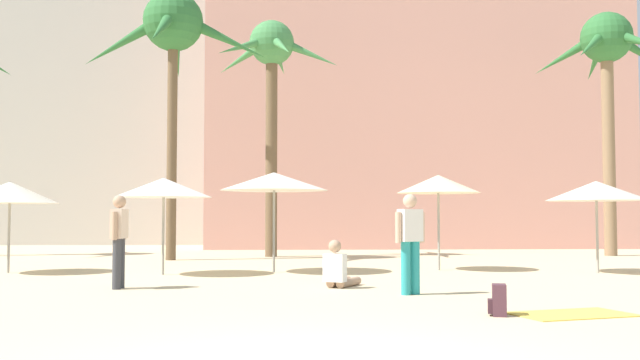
# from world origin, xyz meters

# --- Properties ---
(hotel_pink) EXTENTS (18.19, 8.75, 14.14)m
(hotel_pink) POSITION_xyz_m (5.48, 27.50, 7.07)
(hotel_pink) COLOR #DB9989
(hotel_pink) RESTS_ON ground
(palm_tree_left) EXTENTS (4.77, 4.97, 8.48)m
(palm_tree_left) POSITION_xyz_m (10.89, 18.10, 6.90)
(palm_tree_left) COLOR #896B4C
(palm_tree_left) RESTS_ON ground
(palm_tree_center) EXTENTS (4.32, 4.65, 8.03)m
(palm_tree_center) POSITION_xyz_m (-0.79, 18.08, 6.48)
(palm_tree_center) COLOR brown
(palm_tree_center) RESTS_ON ground
(palm_tree_right) EXTENTS (5.83, 5.82, 8.41)m
(palm_tree_right) POSITION_xyz_m (-3.85, 16.30, 7.05)
(palm_tree_right) COLOR brown
(palm_tree_right) RESTS_ON ground
(cafe_umbrella_0) EXTENTS (2.22, 2.22, 2.23)m
(cafe_umbrella_0) POSITION_xyz_m (-3.12, 10.57, 2.00)
(cafe_umbrella_0) COLOR gray
(cafe_umbrella_0) RESTS_ON ground
(cafe_umbrella_1) EXTENTS (2.09, 2.09, 2.38)m
(cafe_umbrella_1) POSITION_xyz_m (3.53, 11.68, 2.15)
(cafe_umbrella_1) COLOR gray
(cafe_umbrella_1) RESTS_ON ground
(cafe_umbrella_2) EXTENTS (2.60, 2.60, 2.40)m
(cafe_umbrella_2) POSITION_xyz_m (-0.58, 11.16, 2.18)
(cafe_umbrella_2) COLOR gray
(cafe_umbrella_2) RESTS_ON ground
(cafe_umbrella_3) EXTENTS (2.25, 2.25, 2.17)m
(cafe_umbrella_3) POSITION_xyz_m (-6.87, 11.29, 1.91)
(cafe_umbrella_3) COLOR gray
(cafe_umbrella_3) RESTS_ON ground
(cafe_umbrella_4) EXTENTS (2.38, 2.38, 2.18)m
(cafe_umbrella_4) POSITION_xyz_m (7.08, 10.57, 1.94)
(cafe_umbrella_4) COLOR gray
(cafe_umbrella_4) RESTS_ON ground
(beach_towel) EXTENTS (1.80, 1.34, 0.01)m
(beach_towel) POSITION_xyz_m (3.56, 3.46, 0.01)
(beach_towel) COLOR #F4CC4C
(beach_towel) RESTS_ON ground
(backpack) EXTENTS (0.30, 0.34, 0.42)m
(backpack) POSITION_xyz_m (2.53, 3.40, 0.20)
(backpack) COLOR #4F2E37
(backpack) RESTS_ON ground
(person_near_right) EXTENTS (0.26, 0.61, 1.73)m
(person_near_right) POSITION_xyz_m (-3.38, 7.32, 0.95)
(person_near_right) COLOR #3D3D42
(person_near_right) RESTS_ON ground
(person_near_left) EXTENTS (0.79, 1.03, 0.90)m
(person_near_left) POSITION_xyz_m (0.70, 7.39, 0.31)
(person_near_left) COLOR tan
(person_near_left) RESTS_ON ground
(person_mid_right) EXTENTS (0.58, 0.38, 1.71)m
(person_mid_right) POSITION_xyz_m (1.82, 6.06, 0.94)
(person_mid_right) COLOR teal
(person_mid_right) RESTS_ON ground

